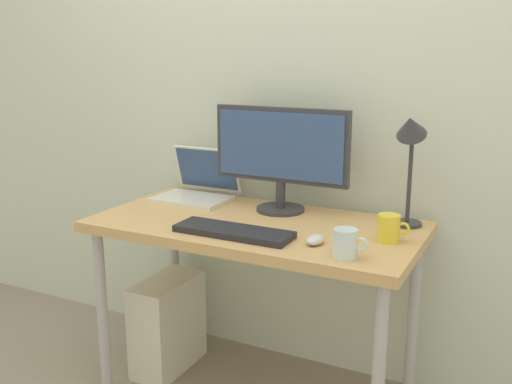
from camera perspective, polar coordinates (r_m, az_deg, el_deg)
name	(u,v)px	position (r m, az deg, el deg)	size (l,w,h in m)	color
back_wall	(296,75)	(2.54, 3.95, 11.24)	(4.40, 0.04, 2.60)	silver
desk	(256,240)	(2.31, 0.00, -4.70)	(1.27, 0.64, 0.75)	tan
monitor	(281,152)	(2.39, 2.42, 3.90)	(0.58, 0.20, 0.43)	#333338
laptop	(198,186)	(2.63, -5.63, 0.56)	(0.32, 0.28, 0.22)	silver
desk_lamp	(410,144)	(2.22, 14.74, 4.52)	(0.11, 0.16, 0.45)	#333338
keyboard	(234,232)	(2.13, -2.14, -3.87)	(0.44, 0.14, 0.02)	#232328
mouse	(315,239)	(2.04, 5.77, -4.61)	(0.06, 0.09, 0.03)	silver
coffee_mug	(389,228)	(2.10, 12.78, -3.46)	(0.11, 0.08, 0.10)	yellow
glass_cup	(346,243)	(1.91, 8.70, -4.96)	(0.11, 0.08, 0.10)	silver
computer_tower	(168,324)	(2.72, -8.56, -12.54)	(0.18, 0.36, 0.42)	silver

